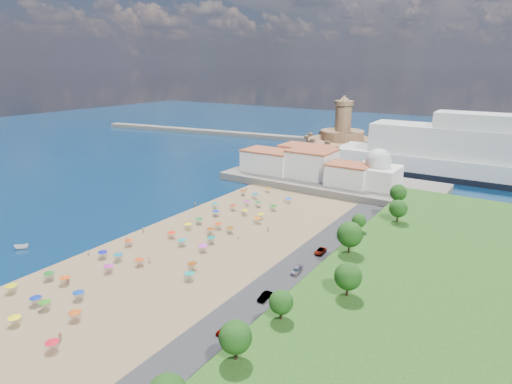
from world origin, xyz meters
The scene contains 11 objects.
ground centered at (0.00, 0.00, 0.00)m, with size 700.00×700.00×0.00m, color #071938.
terrace centered at (10.00, 73.00, 1.50)m, with size 90.00×36.00×3.00m, color #59544C.
jetty centered at (-12.00, 108.00, 1.20)m, with size 18.00×70.00×2.40m, color #59544C.
breakwater centered at (-110.00, 153.00, 1.30)m, with size 200.00×7.00×2.60m, color #59544C.
waterfront_buildings centered at (-3.05, 73.64, 7.88)m, with size 57.00×29.00×11.00m.
domed_building centered at (30.00, 71.00, 8.97)m, with size 16.00×16.00×15.00m.
fortress centered at (-12.00, 138.00, 6.68)m, with size 40.00×40.00×32.40m.
beach_parasols centered at (-1.08, -10.44, 2.15)m, with size 31.77×116.76×2.20m.
beachgoers centered at (-4.30, -3.91, 1.12)m, with size 35.65×101.21×1.87m.
parked_cars centered at (36.00, -4.88, 1.36)m, with size 2.38×68.59×1.37m.
hillside_trees centered at (47.45, -8.02, 10.06)m, with size 14.61×107.71×7.77m.
Camera 1 is at (78.86, -89.06, 49.18)m, focal length 30.00 mm.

